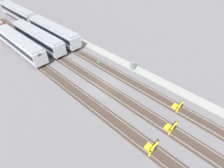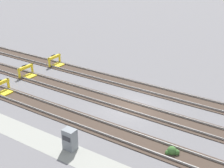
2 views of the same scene
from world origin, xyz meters
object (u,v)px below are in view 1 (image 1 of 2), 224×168
at_px(bumper_stop_middle_track, 152,148).
at_px(subway_car_front_row_left_inner, 54,31).
at_px(subway_car_front_row_right_inner, 20,44).
at_px(bumper_stop_near_inner_track, 171,128).
at_px(electrical_cabinet, 133,65).
at_px(weed_clump, 99,63).
at_px(bumper_stop_nearest_track, 178,106).
at_px(subway_car_front_row_centre, 18,13).
at_px(subway_car_front_row_leftmost, 38,37).

bearing_deg(bumper_stop_middle_track, subway_car_front_row_left_inner, -13.93).
xyz_separation_m(subway_car_front_row_right_inner, bumper_stop_near_inner_track, (-34.69, -4.25, -1.53)).
bearing_deg(subway_car_front_row_left_inner, bumper_stop_middle_track, 166.07).
bearing_deg(bumper_stop_near_inner_track, electrical_cabinet, -31.46).
bearing_deg(weed_clump, bumper_stop_near_inner_track, 167.20).
xyz_separation_m(bumper_stop_nearest_track, electrical_cabinet, (11.40, -3.41, 0.29)).
bearing_deg(subway_car_front_row_centre, subway_car_front_row_leftmost, 167.33).
distance_m(subway_car_front_row_leftmost, bumper_stop_near_inner_track, 34.73).
bearing_deg(subway_car_front_row_right_inner, weed_clump, -151.76).
relative_size(subway_car_front_row_right_inner, bumper_stop_middle_track, 9.00).
bearing_deg(subway_car_front_row_left_inner, bumper_stop_nearest_track, 179.96).
height_order(subway_car_front_row_right_inner, bumper_stop_near_inner_track, subway_car_front_row_right_inner).
relative_size(subway_car_front_row_leftmost, bumper_stop_near_inner_track, 8.98).
bearing_deg(subway_car_front_row_left_inner, subway_car_front_row_centre, 0.02).
distance_m(electrical_cabinet, weed_clump, 7.18).
bearing_deg(bumper_stop_nearest_track, weed_clump, -0.11).
relative_size(subway_car_front_row_leftmost, weed_clump, 19.60).
distance_m(subway_car_front_row_leftmost, subway_car_front_row_left_inner, 4.28).
height_order(subway_car_front_row_centre, bumper_stop_near_inner_track, subway_car_front_row_centre).
bearing_deg(electrical_cabinet, subway_car_front_row_leftmost, 19.08).
distance_m(subway_car_front_row_centre, subway_car_front_row_right_inner, 20.84).
height_order(bumper_stop_nearest_track, bumper_stop_middle_track, same).
distance_m(subway_car_front_row_leftmost, subway_car_front_row_centre, 19.50).
relative_size(subway_car_front_row_centre, bumper_stop_nearest_track, 8.99).
relative_size(subway_car_front_row_leftmost, subway_car_front_row_left_inner, 1.00).
bearing_deg(bumper_stop_middle_track, bumper_stop_nearest_track, -84.55).
bearing_deg(bumper_stop_middle_track, subway_car_front_row_centre, -9.07).
height_order(bumper_stop_nearest_track, electrical_cabinet, electrical_cabinet).
relative_size(bumper_stop_near_inner_track, electrical_cabinet, 1.25).
xyz_separation_m(subway_car_front_row_right_inner, bumper_stop_nearest_track, (-33.57, -8.49, -1.53)).
height_order(bumper_stop_near_inner_track, electrical_cabinet, electrical_cabinet).
relative_size(bumper_stop_middle_track, electrical_cabinet, 1.25).
xyz_separation_m(subway_car_front_row_centre, bumper_stop_near_inner_track, (-53.72, 4.26, -1.53)).
xyz_separation_m(subway_car_front_row_right_inner, weed_clump, (-15.87, -8.52, -1.80)).
bearing_deg(weed_clump, bumper_stop_nearest_track, 179.89).
relative_size(subway_car_front_row_left_inner, weed_clump, 19.58).
xyz_separation_m(subway_car_front_row_leftmost, electrical_cabinet, (-22.17, -7.67, -1.24)).
relative_size(subway_car_front_row_left_inner, bumper_stop_near_inner_track, 8.97).
xyz_separation_m(subway_car_front_row_leftmost, bumper_stop_middle_track, (-34.38, 4.25, -1.53)).
relative_size(subway_car_front_row_leftmost, bumper_stop_nearest_track, 9.00).
bearing_deg(bumper_stop_near_inner_track, subway_car_front_row_left_inner, -7.02).
bearing_deg(subway_car_front_row_leftmost, subway_car_front_row_right_inner, 90.00).
relative_size(subway_car_front_row_centre, subway_car_front_row_right_inner, 1.00).
height_order(subway_car_front_row_right_inner, weed_clump, subway_car_front_row_right_inner).
relative_size(subway_car_front_row_right_inner, bumper_stop_nearest_track, 8.99).
height_order(subway_car_front_row_left_inner, bumper_stop_middle_track, subway_car_front_row_left_inner).
bearing_deg(subway_car_front_row_centre, bumper_stop_near_inner_track, 175.46).
bearing_deg(weed_clump, subway_car_front_row_leftmost, 15.13).
bearing_deg(subway_car_front_row_right_inner, bumper_stop_near_inner_track, -173.02).
distance_m(subway_car_front_row_right_inner, bumper_stop_middle_track, 34.42).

